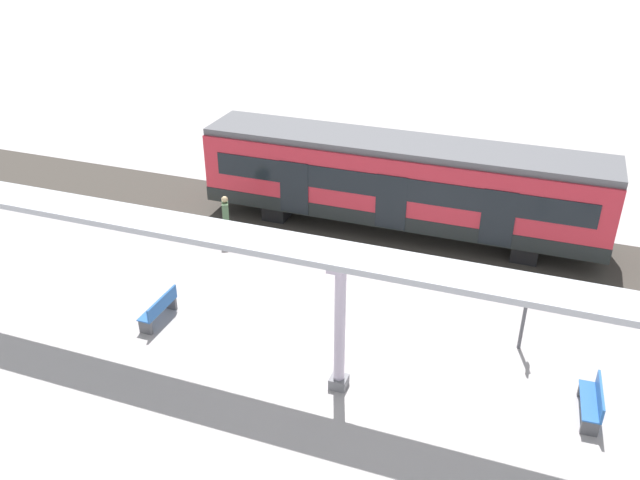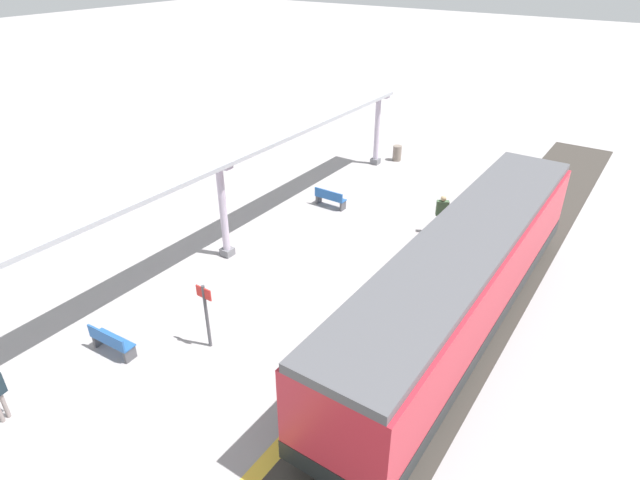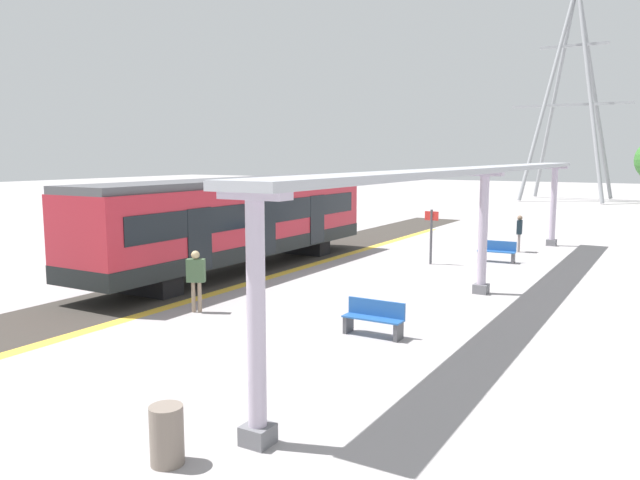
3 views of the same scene
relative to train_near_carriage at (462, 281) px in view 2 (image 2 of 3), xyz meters
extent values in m
plane|color=#9D9899|center=(5.56, 0.73, -1.83)|extent=(176.00, 176.00, 0.00)
cube|color=yellow|center=(1.81, 0.73, -1.83)|extent=(0.42, 31.07, 0.01)
cube|color=#38332D|center=(-0.01, 0.73, -1.83)|extent=(3.20, 43.07, 0.01)
cube|color=#B72432|center=(-0.01, 0.00, 0.11)|extent=(2.60, 14.56, 2.60)
cube|color=black|center=(-0.01, 0.00, -0.92)|extent=(2.63, 14.58, 0.55)
cube|color=#515156|center=(-0.01, 0.00, 1.53)|extent=(2.39, 14.56, 0.24)
cube|color=black|center=(1.31, 0.00, 0.42)|extent=(0.03, 13.39, 0.84)
cube|color=black|center=(1.31, -3.64, -0.14)|extent=(0.04, 1.10, 2.00)
cube|color=black|center=(1.31, 0.00, -0.14)|extent=(0.04, 1.10, 2.00)
cube|color=black|center=(1.31, 3.64, -0.14)|extent=(0.04, 1.10, 2.00)
cube|color=black|center=(-0.01, 4.66, -1.51)|extent=(2.21, 0.90, 0.64)
cube|color=black|center=(-0.01, -4.66, -1.51)|extent=(2.21, 0.90, 0.64)
cube|color=slate|center=(9.08, -11.22, -1.68)|extent=(0.44, 0.44, 0.30)
cylinder|color=#B9ABC1|center=(9.08, -11.22, 0.17)|extent=(0.28, 0.28, 3.41)
cube|color=#B9ABC1|center=(9.08, -11.22, 1.93)|extent=(1.10, 0.36, 0.12)
cube|color=slate|center=(9.08, 0.71, -1.68)|extent=(0.44, 0.44, 0.30)
cylinder|color=#B9ABC1|center=(9.08, 0.71, 0.17)|extent=(0.28, 0.28, 3.41)
cube|color=#B9ABC1|center=(9.08, 0.71, 1.93)|extent=(1.10, 0.36, 0.12)
cube|color=#A8AAB2|center=(9.08, 0.78, 2.07)|extent=(1.20, 24.80, 0.16)
cube|color=#24579F|center=(7.99, 6.74, -1.39)|extent=(1.52, 0.53, 0.04)
cube|color=#24579F|center=(7.98, 6.93, -1.17)|extent=(1.50, 0.15, 0.40)
cube|color=#4C4C51|center=(8.66, 6.78, -1.62)|extent=(0.12, 0.40, 0.42)
cube|color=#4C4C51|center=(7.32, 6.71, -1.62)|extent=(0.12, 0.40, 0.42)
cube|color=#23559C|center=(8.14, -5.26, -1.39)|extent=(1.50, 0.45, 0.04)
cube|color=#23559C|center=(8.14, -5.07, -1.17)|extent=(1.50, 0.07, 0.40)
cube|color=#4C4C51|center=(8.81, -5.26, -1.62)|extent=(0.10, 0.40, 0.42)
cube|color=#4C4C51|center=(7.47, -5.25, -1.62)|extent=(0.10, 0.40, 0.42)
cylinder|color=slate|center=(8.33, -12.36, -1.41)|extent=(0.48, 0.48, 0.85)
cylinder|color=#4C4C51|center=(5.83, 4.94, -0.73)|extent=(0.10, 0.10, 2.20)
cube|color=red|center=(5.83, 4.94, 0.12)|extent=(0.56, 0.04, 0.36)
cylinder|color=gray|center=(2.84, -5.69, -1.41)|extent=(0.11, 0.11, 0.86)
cylinder|color=gray|center=(2.99, -5.61, -1.41)|extent=(0.11, 0.11, 0.86)
cube|color=#446140|center=(2.91, -5.65, -0.65)|extent=(0.55, 0.43, 0.64)
sphere|color=tan|center=(2.91, -5.65, -0.22)|extent=(0.23, 0.23, 0.23)
cylinder|color=gray|center=(8.17, 9.86, -1.42)|extent=(0.11, 0.11, 0.82)
camera|label=1|loc=(21.50, 4.70, 9.60)|focal=36.70mm
camera|label=2|loc=(-3.82, 13.20, 8.79)|focal=29.36mm
camera|label=3|loc=(14.35, -18.35, 2.50)|focal=34.60mm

